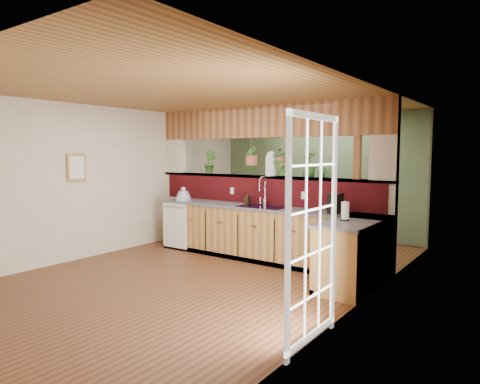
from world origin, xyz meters
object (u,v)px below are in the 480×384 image
Objects in this scene: dish_stack at (183,196)px; paper_towel at (345,211)px; soap_dispenser at (248,198)px; faucet at (263,190)px; coffee_maker at (335,204)px; glass_jar at (271,164)px; shelving_console at (301,212)px.

dish_stack is 3.43m from paper_towel.
faucet is at bearing 0.76° from soap_dispenser.
dish_stack is at bearing -172.32° from faucet.
faucet reaches higher than soap_dispenser.
coffee_maker is 0.67m from paper_towel.
glass_jar is (0.33, 0.23, 0.60)m from soap_dispenser.
shelving_console is (1.24, 2.34, -0.48)m from dish_stack.
paper_towel is 0.17× the size of shelving_console.
glass_jar is at bearing 87.34° from faucet.
dish_stack is 0.69× the size of glass_jar.
faucet is 1.88× the size of paper_towel.
shelving_console is (-0.41, 1.90, -1.10)m from glass_jar.
dish_stack is at bearing 171.44° from paper_towel.
glass_jar is at bearing 15.05° from dish_stack.
dish_stack is 3.01m from coffee_maker.
dish_stack is at bearing -179.24° from coffee_maker.
faucet is 0.32× the size of shelving_console.
paper_towel is at bearing -28.69° from glass_jar.
faucet is 2.41× the size of soap_dispenser.
glass_jar is at bearing 163.61° from coffee_maker.
soap_dispenser reaches higher than shelving_console.
dish_stack is at bearing -164.95° from glass_jar.
faucet reaches higher than coffee_maker.
glass_jar is at bearing 151.31° from paper_towel.
coffee_maker reaches higher than shelving_console.
coffee_maker is at bearing -16.30° from glass_jar.
faucet reaches higher than shelving_console.
shelving_console is (-2.15, 2.85, -0.52)m from paper_towel.
faucet is at bearing -59.64° from shelving_console.
soap_dispenser is 2.19m from shelving_console.
soap_dispenser is 0.13× the size of shelving_console.
shelving_console is at bearing 92.10° from soap_dispenser.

